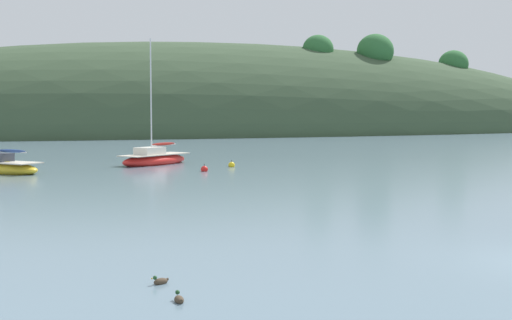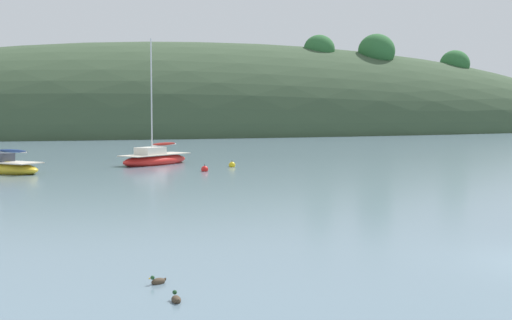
% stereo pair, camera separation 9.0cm
% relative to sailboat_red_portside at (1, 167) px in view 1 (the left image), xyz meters
% --- Properties ---
extents(far_shoreline_hill, '(150.00, 36.00, 30.67)m').
position_rel_sailboat_red_portside_xyz_m(far_shoreline_hill, '(37.10, 60.54, -0.33)').
color(far_shoreline_hill, '#384C33').
rests_on(far_shoreline_hill, ground).
extents(sailboat_red_portside, '(5.11, 5.60, 7.33)m').
position_rel_sailboat_red_portside_xyz_m(sailboat_red_portside, '(0.00, 0.00, 0.00)').
color(sailboat_red_portside, gold).
rests_on(sailboat_red_portside, ground).
extents(sailboat_white_near, '(6.01, 4.98, 8.84)m').
position_rel_sailboat_red_portside_xyz_m(sailboat_white_near, '(10.02, 2.94, 0.02)').
color(sailboat_white_near, red).
rests_on(sailboat_white_near, ground).
extents(mooring_buoy_channel, '(0.44, 0.44, 0.54)m').
position_rel_sailboat_red_portside_xyz_m(mooring_buoy_channel, '(14.29, -1.03, -0.24)').
color(mooring_buoy_channel, yellow).
rests_on(mooring_buoy_channel, ground).
extents(mooring_buoy_outer, '(0.44, 0.44, 0.54)m').
position_rel_sailboat_red_portside_xyz_m(mooring_buoy_outer, '(11.62, -3.52, -0.24)').
color(mooring_buoy_outer, red).
rests_on(mooring_buoy_outer, ground).
extents(duck_straggler, '(0.42, 0.29, 0.24)m').
position_rel_sailboat_red_portside_xyz_m(duck_straggler, '(2.59, -29.21, -0.31)').
color(duck_straggler, '#473828').
rests_on(duck_straggler, ground).
extents(duck_lone_left, '(0.20, 0.43, 0.24)m').
position_rel_sailboat_red_portside_xyz_m(duck_lone_left, '(2.59, -30.71, -0.31)').
color(duck_lone_left, '#473828').
rests_on(duck_lone_left, ground).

